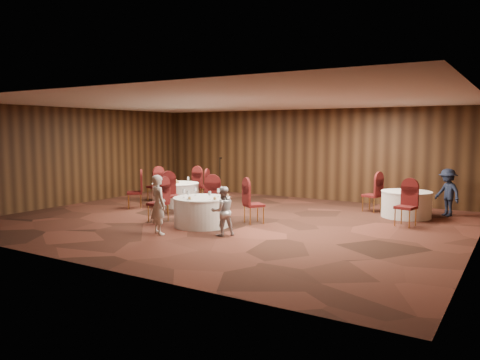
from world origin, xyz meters
The scene contains 15 objects.
ground centered at (0.00, 0.00, 0.00)m, with size 12.00×12.00×0.00m, color black.
room_shell centered at (0.00, 0.00, 1.96)m, with size 12.00×12.00×12.00m.
table_main centered at (-0.21, -1.01, 0.38)m, with size 1.45×1.45×0.74m.
table_left centered at (-2.89, 1.21, 0.38)m, with size 1.52×1.52×0.74m.
table_right centered at (4.00, 3.00, 0.38)m, with size 1.38×1.38×0.74m.
chairs_main centered at (-0.50, -0.31, 0.50)m, with size 2.99×2.02×1.00m.
chairs_left centered at (-2.92, 1.25, 0.50)m, with size 3.13×3.09×1.00m.
chairs_right centered at (3.59, 2.55, 0.50)m, with size 1.98×2.36×1.00m.
tabletop_main centered at (-0.06, -1.11, 0.84)m, with size 1.06×1.08×0.22m.
tabletop_left centered at (-2.90, 1.21, 0.82)m, with size 0.83×0.85×0.22m.
tabletop_right centered at (4.23, 2.80, 0.90)m, with size 0.08×0.08×0.22m.
mic_stand centered at (-2.75, 3.61, 0.42)m, with size 0.24×0.24×1.47m.
woman_a centered at (-0.50, -2.33, 0.70)m, with size 0.51×0.34×1.41m, color silver.
woman_b centered at (0.88, -1.68, 0.58)m, with size 0.56×0.44×1.15m, color #BCBCC1.
man_c centered at (4.96, 3.80, 0.68)m, with size 0.88×0.51×1.36m, color #161E32.
Camera 1 is at (6.81, -10.59, 2.43)m, focal length 35.00 mm.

